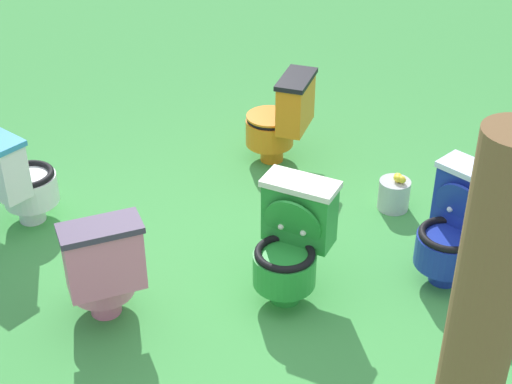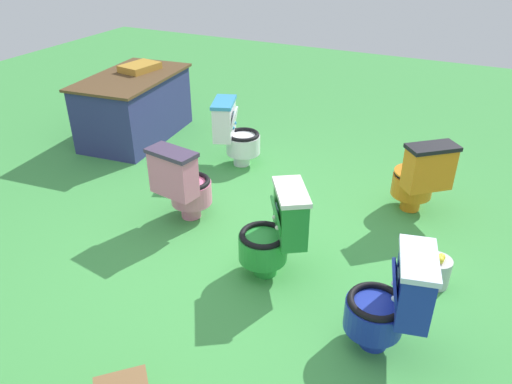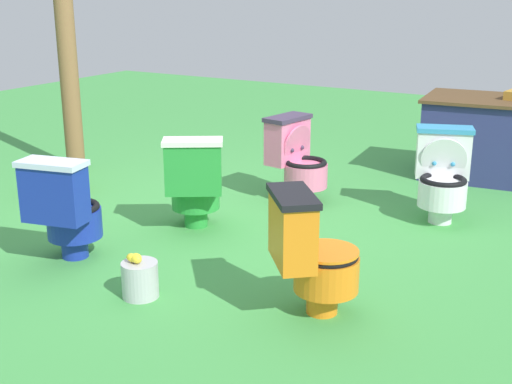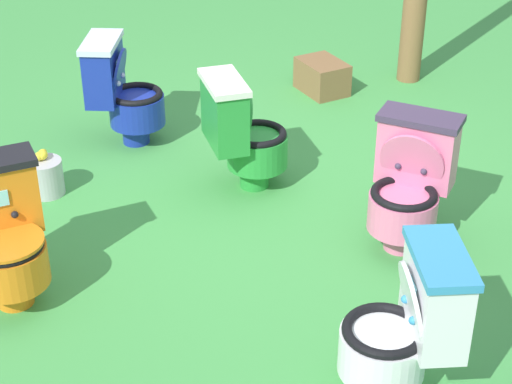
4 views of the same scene
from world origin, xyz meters
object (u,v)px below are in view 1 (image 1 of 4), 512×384
at_px(toilet_white, 15,177).
at_px(toilet_blue, 458,225).
at_px(toilet_orange, 281,119).
at_px(lemon_bucket, 394,194).
at_px(toilet_green, 291,242).
at_px(toilet_pink, 102,268).

bearing_deg(toilet_white, toilet_blue, 27.89).
bearing_deg(toilet_orange, lemon_bucket, -112.03).
height_order(toilet_green, lemon_bucket, toilet_green).
xyz_separation_m(toilet_blue, lemon_bucket, (0.77, -0.19, -0.26)).
bearing_deg(toilet_white, toilet_green, 17.31).
height_order(toilet_pink, toilet_green, same).
distance_m(toilet_white, toilet_blue, 2.86).
relative_size(toilet_white, toilet_blue, 1.00).
distance_m(toilet_white, lemon_bucket, 2.58).
relative_size(toilet_pink, toilet_green, 1.00).
bearing_deg(toilet_green, toilet_pink, 39.43).
height_order(toilet_blue, lemon_bucket, toilet_blue).
bearing_deg(toilet_white, toilet_orange, 65.11).
bearing_deg(lemon_bucket, toilet_white, 63.36).
distance_m(toilet_pink, toilet_orange, 2.11).
bearing_deg(toilet_green, toilet_orange, -63.10).
relative_size(toilet_orange, lemon_bucket, 2.63).
xyz_separation_m(toilet_pink, lemon_bucket, (0.06, -2.16, -0.26)).
distance_m(toilet_orange, lemon_bucket, 1.06).
height_order(toilet_pink, toilet_blue, same).
bearing_deg(toilet_pink, toilet_orange, 38.73).
height_order(toilet_pink, toilet_orange, same).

